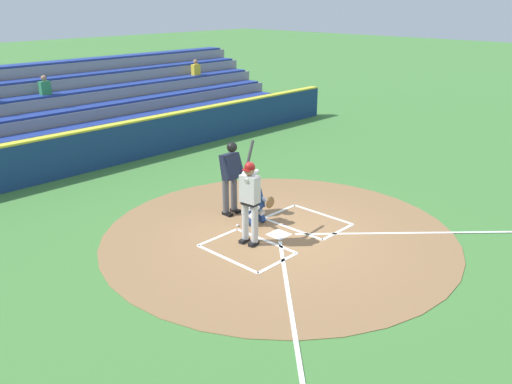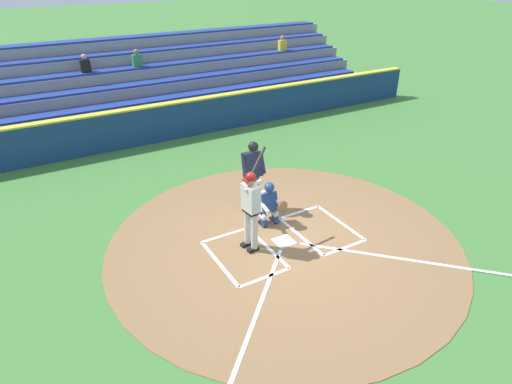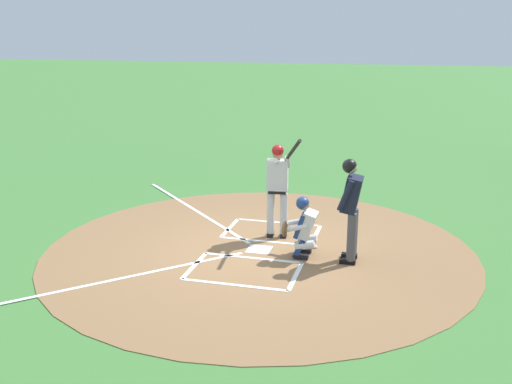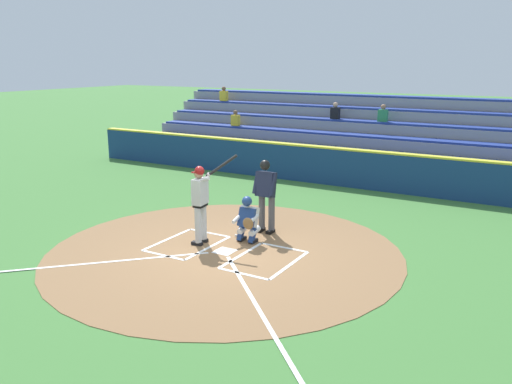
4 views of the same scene
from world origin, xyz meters
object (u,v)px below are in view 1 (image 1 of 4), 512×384
plate_umpire (231,173)px  catcher (255,201)px  batter (250,197)px  baseball (237,225)px

plate_umpire → catcher: bearing=88.9°
batter → plate_umpire: batter is taller
plate_umpire → baseball: size_ratio=25.20×
batter → baseball: batter is taller
baseball → plate_umpire: bearing=-124.0°
catcher → baseball: 0.73m
batter → catcher: size_ratio=1.88×
batter → plate_umpire: size_ratio=1.14×
catcher → baseball: bearing=-20.6°
batter → catcher: batter is taller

